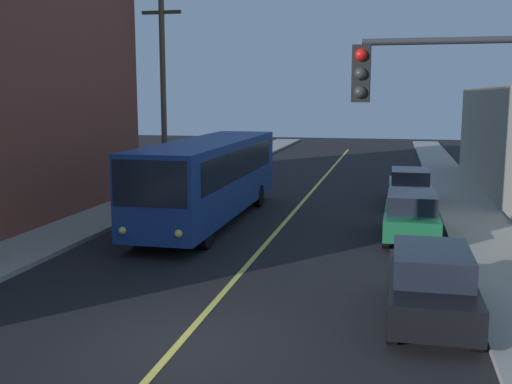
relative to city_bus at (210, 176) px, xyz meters
The scene contains 10 objects.
ground_plane 12.11m from the city_bus, 76.02° to the right, with size 120.00×120.00×0.00m, color black.
sidewalk_left 4.96m from the city_bus, 159.63° to the right, with size 2.50×90.00×0.15m, color gray.
sidewalk_right 10.42m from the city_bus, ahead, with size 2.50×90.00×0.15m, color gray.
lane_stripe_center 4.80m from the city_bus, 49.46° to the left, with size 0.16×60.00×0.01m, color #D8CC4C.
city_bus is the anchor object (origin of this frame).
parked_car_black 12.06m from the city_bus, 49.23° to the right, with size 1.83×4.40×1.62m.
parked_car_green 7.80m from the city_bus, ahead, with size 1.86×4.42×1.62m.
parked_car_silver 9.54m from the city_bus, 35.61° to the left, with size 1.85×4.42×1.62m.
utility_pole_mid 8.63m from the city_bus, 124.58° to the left, with size 2.40×0.28×10.27m.
traffic_signal_right_corner 14.26m from the city_bus, 53.75° to the right, with size 3.75×0.48×6.00m.
Camera 1 is at (4.06, -10.83, 4.93)m, focal length 42.50 mm.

